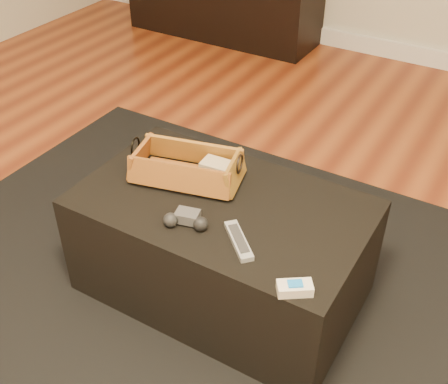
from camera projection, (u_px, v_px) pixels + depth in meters
The scene contains 10 objects.
floor at pixel (143, 302), 2.13m from camera, with size 5.00×5.50×0.01m, color brown.
baseboard at pixel (377, 47), 3.98m from camera, with size 5.00×0.04×0.12m, color white.
area_rug at pixel (215, 297), 2.14m from camera, with size 2.60×2.00×0.01m, color black.
ottoman at pixel (222, 247), 2.05m from camera, with size 1.00×0.60×0.42m, color black.
tv_remote at pixel (181, 175), 2.01m from camera, with size 0.21×0.05×0.02m, color black.
cloth_bundle at pixel (217, 169), 2.00m from camera, with size 0.11×0.07×0.06m, color tan.
wicker_basket at pixel (187, 168), 2.00m from camera, with size 0.43×0.29×0.14m.
game_controller at pixel (186, 220), 1.80m from camera, with size 0.16×0.11×0.05m.
silver_remote at pixel (239, 240), 1.74m from camera, with size 0.16×0.16×0.02m.
cream_gadget at pixel (295, 288), 1.57m from camera, with size 0.11×0.10×0.04m.
Camera 1 is at (1.02, -1.10, 1.60)m, focal length 45.00 mm.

